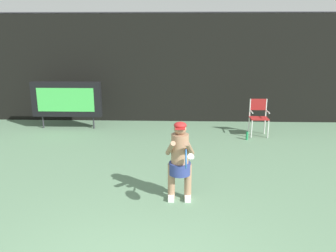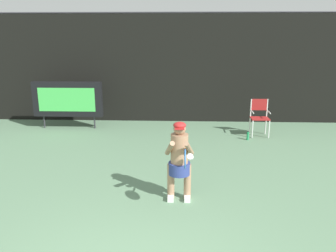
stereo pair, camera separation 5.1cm
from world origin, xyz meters
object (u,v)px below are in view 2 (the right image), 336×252
at_px(scoreboard, 68,99).
at_px(tennis_racket, 185,158).
at_px(umpire_chair, 260,115).
at_px(tennis_player, 179,158).
at_px(water_bottle, 248,136).

height_order(scoreboard, tennis_racket, scoreboard).
distance_m(umpire_chair, tennis_player, 4.78).
relative_size(umpire_chair, tennis_player, 0.75).
bearing_deg(scoreboard, umpire_chair, -5.40).
height_order(water_bottle, tennis_player, tennis_player).
bearing_deg(umpire_chair, tennis_player, -119.26).
xyz_separation_m(umpire_chair, tennis_player, (-2.34, -4.17, 0.16)).
bearing_deg(scoreboard, water_bottle, -10.73).
distance_m(scoreboard, water_bottle, 5.69).
distance_m(umpire_chair, tennis_racket, 5.27).
relative_size(umpire_chair, tennis_racket, 1.79).
bearing_deg(scoreboard, tennis_player, -52.77).
bearing_deg(scoreboard, tennis_racket, -55.22).
xyz_separation_m(umpire_chair, tennis_racket, (-2.24, -4.75, 0.38)).
bearing_deg(tennis_player, water_bottle, 62.32).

